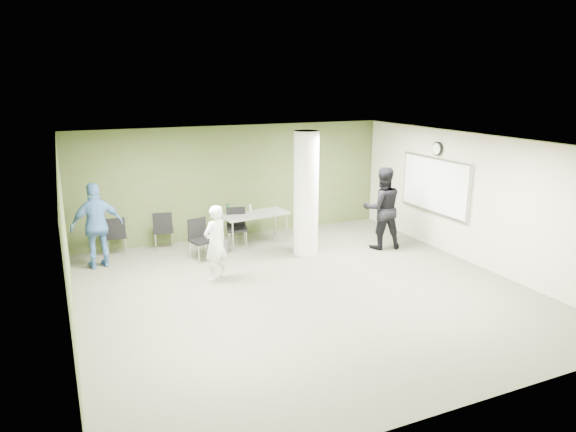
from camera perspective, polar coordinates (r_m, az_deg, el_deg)
name	(u,v)px	position (r m, az deg, el deg)	size (l,w,h in m)	color
floor	(304,291)	(9.79, 1.78, -8.33)	(8.00, 8.00, 0.00)	#5A5846
ceiling	(305,142)	(9.07, 1.92, 8.18)	(8.00, 8.00, 0.00)	white
wall_back	(236,182)	(12.96, -5.85, 3.82)	(8.00, 0.02, 2.80)	#495025
wall_left	(67,247)	(8.47, -23.38, -3.22)	(0.02, 8.00, 2.80)	#495025
wall_right_cream	(474,200)	(11.60, 19.96, 1.72)	(0.02, 8.00, 2.80)	beige
column	(306,194)	(11.51, 2.02, 2.51)	(0.56, 0.56, 2.80)	silver
whiteboard	(434,185)	(12.40, 15.95, 3.30)	(0.05, 2.30, 1.30)	silver
wall_clock	(437,149)	(12.27, 16.23, 7.20)	(0.06, 0.32, 0.32)	black
folding_table	(254,216)	(12.34, -3.80, 0.05)	(1.69, 0.91, 1.02)	gray
wastebasket	(223,247)	(11.94, -7.19, -3.42)	(0.24, 0.24, 0.28)	#4C4C4C
chair_back_left	(116,233)	(12.17, -18.61, -1.82)	(0.48, 0.48, 0.91)	black
chair_back_right	(163,228)	(12.30, -13.71, -1.25)	(0.54, 0.54, 0.92)	black
chair_table_left	(200,236)	(11.46, -9.75, -2.21)	(0.56, 0.56, 0.92)	black
chair_table_right	(237,224)	(12.23, -5.73, -0.93)	(0.56, 0.56, 0.94)	black
woman_white	(216,243)	(10.19, -8.06, -2.98)	(0.55, 0.36, 1.52)	silver
man_black	(382,208)	(12.18, 10.41, 0.86)	(0.94, 0.73, 1.93)	black
man_blue	(97,226)	(11.45, -20.45, -1.01)	(1.07, 0.45, 1.83)	#4572AB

